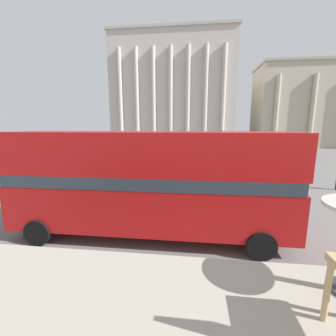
{
  "coord_description": "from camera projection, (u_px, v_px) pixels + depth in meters",
  "views": [
    {
      "loc": [
        -0.39,
        -2.08,
        4.52
      ],
      "look_at": [
        -2.52,
        15.79,
        1.17
      ],
      "focal_mm": 24.0,
      "sensor_mm": 36.0,
      "label": 1
    }
  ],
  "objects": [
    {
      "name": "car_navy",
      "position": [
        249.0,
        163.0,
        23.91
      ],
      "size": [
        4.2,
        1.93,
        1.35
      ],
      "rotation": [
        0.0,
        0.0,
        1.86
      ],
      "color": "black",
      "rests_on": "ground_plane"
    },
    {
      "name": "plaza_building_right",
      "position": [
        317.0,
        106.0,
        50.03
      ],
      "size": [
        26.59,
        11.78,
        17.87
      ],
      "color": "#B2A893",
      "rests_on": "ground_plane"
    },
    {
      "name": "plaza_building_left",
      "position": [
        174.0,
        93.0,
        53.27
      ],
      "size": [
        27.46,
        15.0,
        24.54
      ],
      "color": "#BCB2A8",
      "rests_on": "ground_plane"
    },
    {
      "name": "traffic_light_far",
      "position": [
        222.0,
        143.0,
        25.36
      ],
      "size": [
        0.42,
        0.24,
        4.09
      ],
      "color": "black",
      "rests_on": "ground_plane"
    },
    {
      "name": "car_silver",
      "position": [
        218.0,
        157.0,
        28.08
      ],
      "size": [
        4.2,
        1.93,
        1.35
      ],
      "rotation": [
        0.0,
        0.0,
        2.13
      ],
      "color": "black",
      "rests_on": "ground_plane"
    },
    {
      "name": "pedestrian_white",
      "position": [
        250.0,
        157.0,
        26.35
      ],
      "size": [
        0.32,
        0.32,
        1.74
      ],
      "rotation": [
        0.0,
        0.0,
        3.54
      ],
      "color": "#282B33",
      "rests_on": "ground_plane"
    },
    {
      "name": "pedestrian_grey",
      "position": [
        183.0,
        184.0,
        14.08
      ],
      "size": [
        0.32,
        0.32,
        1.63
      ],
      "rotation": [
        0.0,
        0.0,
        1.78
      ],
      "color": "#282B33",
      "rests_on": "ground_plane"
    },
    {
      "name": "double_decker_bus",
      "position": [
        149.0,
        180.0,
        9.0
      ],
      "size": [
        11.04,
        2.76,
        4.32
      ],
      "rotation": [
        0.0,
        0.0,
        0.12
      ],
      "color": "black",
      "rests_on": "ground_plane"
    },
    {
      "name": "traffic_light_mid",
      "position": [
        193.0,
        151.0,
        19.54
      ],
      "size": [
        0.42,
        0.24,
        3.67
      ],
      "color": "black",
      "rests_on": "ground_plane"
    },
    {
      "name": "pedestrian_olive",
      "position": [
        135.0,
        160.0,
        24.25
      ],
      "size": [
        0.32,
        0.32,
        1.63
      ],
      "rotation": [
        0.0,
        0.0,
        2.39
      ],
      "color": "#282B33",
      "rests_on": "ground_plane"
    },
    {
      "name": "traffic_light_near",
      "position": [
        191.0,
        166.0,
        13.31
      ],
      "size": [
        0.42,
        0.24,
        3.32
      ],
      "color": "black",
      "rests_on": "ground_plane"
    }
  ]
}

